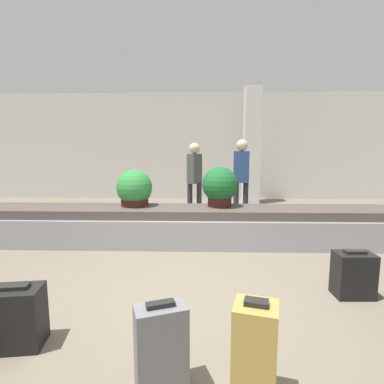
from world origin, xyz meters
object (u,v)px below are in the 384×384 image
suitcase_6 (255,354)px  suitcase_2 (161,349)px  suitcase_0 (17,317)px  traveler_1 (195,174)px  traveler_0 (241,173)px  suitcase_1 (353,274)px  pillar (252,146)px  potted_plant_0 (220,187)px  potted_plant_1 (134,189)px

suitcase_6 → suitcase_2: bearing=-172.5°
suitcase_0 → traveler_1: 4.54m
suitcase_0 → suitcase_6: (1.71, -0.47, 0.08)m
traveler_0 → traveler_1: traveler_0 is taller
suitcase_1 → suitcase_6: (-1.24, -1.35, 0.08)m
suitcase_0 → traveler_0: 4.82m
suitcase_1 → traveler_0: bearing=100.2°
suitcase_2 → pillar: bearing=56.3°
pillar → suitcase_0: 7.10m
potted_plant_0 → suitcase_2: bearing=-99.9°
suitcase_2 → traveler_0: (1.09, 4.59, 0.74)m
suitcase_0 → potted_plant_0: 3.29m
traveler_0 → suitcase_0: bearing=70.9°
traveler_0 → traveler_1: (-0.98, 0.10, -0.05)m
potted_plant_1 → traveler_1: bearing=58.2°
suitcase_0 → suitcase_1: bearing=8.2°
potted_plant_1 → traveler_0: bearing=36.6°
suitcase_1 → traveler_0: size_ratio=0.29×
suitcase_6 → traveler_0: traveler_0 is taller
potted_plant_1 → traveler_1: (0.95, 1.54, 0.12)m
suitcase_2 → potted_plant_1: bearing=85.1°
suitcase_1 → traveler_1: size_ratio=0.30×
suitcase_2 → potted_plant_1: 3.31m
traveler_0 → suitcase_2: bearing=85.7°
pillar → traveler_1: (-1.55, -2.09, -0.62)m
pillar → suitcase_2: 7.10m
pillar → suitcase_2: bearing=-103.7°
suitcase_1 → suitcase_2: suitcase_2 is taller
pillar → suitcase_0: bearing=-113.7°
potted_plant_0 → traveler_0: (0.54, 1.45, 0.12)m
pillar → traveler_0: size_ratio=1.87×
suitcase_1 → potted_plant_0: size_ratio=0.75×
suitcase_0 → traveler_0: (2.24, 4.20, 0.79)m
potted_plant_0 → potted_plant_1: (-1.40, 0.01, -0.05)m
suitcase_0 → suitcase_2: 1.22m
suitcase_1 → potted_plant_0: potted_plant_0 is taller
pillar → suitcase_1: pillar is taller
suitcase_1 → potted_plant_1: size_ratio=0.82×
suitcase_1 → potted_plant_0: bearing=122.1°
potted_plant_1 → traveler_1: size_ratio=0.36×
suitcase_2 → potted_plant_0: size_ratio=0.91×
pillar → suitcase_0: size_ratio=6.46×
potted_plant_0 → traveler_1: bearing=105.8°
suitcase_1 → suitcase_2: 2.21m
suitcase_2 → potted_plant_1: size_ratio=0.98×
potted_plant_0 → traveler_0: 1.56m
suitcase_2 → suitcase_6: 0.56m
potted_plant_1 → suitcase_6: bearing=-66.4°
suitcase_2 → suitcase_6: size_ratio=0.91×
suitcase_6 → traveler_1: 4.83m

